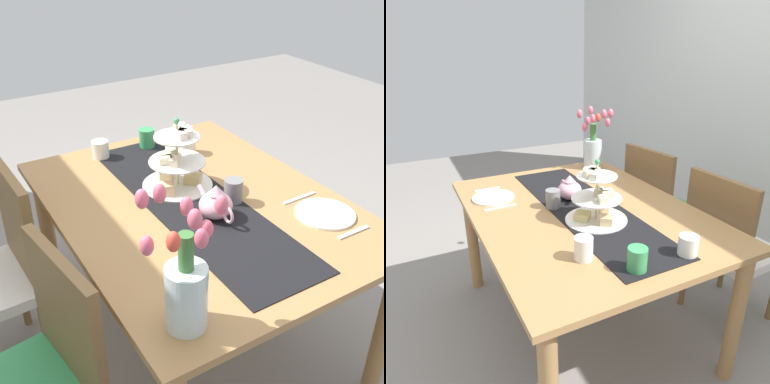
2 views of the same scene
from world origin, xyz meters
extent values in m
plane|color=gray|center=(0.00, 0.00, 0.00)|extent=(8.00, 8.00, 0.00)
cube|color=#A37747|center=(0.00, 0.00, 0.73)|extent=(1.43, 1.07, 0.03)
cylinder|color=#A37747|center=(-0.65, -0.47, 0.36)|extent=(0.07, 0.07, 0.72)
cylinder|color=#A37747|center=(0.65, -0.47, 0.36)|extent=(0.07, 0.07, 0.72)
cylinder|color=#A37747|center=(0.65, 0.47, 0.36)|extent=(0.07, 0.07, 0.72)
cylinder|color=brown|center=(-0.12, 0.68, 0.21)|extent=(0.04, 0.04, 0.41)
cube|color=brown|center=(-0.29, 0.65, 0.69)|extent=(0.42, 0.09, 0.45)
cylinder|color=brown|center=(0.49, 0.66, 0.21)|extent=(0.04, 0.04, 0.41)
cylinder|color=brown|center=(0.13, 0.65, 0.21)|extent=(0.04, 0.04, 0.41)
cube|color=brown|center=(0.31, 0.65, 0.69)|extent=(0.42, 0.05, 0.45)
cube|color=black|center=(0.00, 0.02, 0.75)|extent=(1.27, 0.35, 0.00)
cylinder|color=beige|center=(0.15, 0.00, 0.89)|extent=(0.01, 0.01, 0.28)
cylinder|color=white|center=(0.15, 0.00, 0.75)|extent=(0.30, 0.30, 0.01)
cylinder|color=white|center=(0.15, 0.00, 0.86)|extent=(0.24, 0.24, 0.01)
cylinder|color=white|center=(0.15, 0.00, 0.97)|extent=(0.19, 0.19, 0.01)
cube|color=#DEBD88|center=(0.22, 0.01, 0.78)|extent=(0.08, 0.08, 0.04)
cube|color=#E7C087|center=(0.09, 0.07, 0.78)|extent=(0.07, 0.06, 0.05)
cube|color=#D9C17C|center=(0.13, -0.06, 0.77)|extent=(0.09, 0.09, 0.04)
cube|color=beige|center=(0.21, -0.01, 0.88)|extent=(0.06, 0.05, 0.03)
cube|color=beige|center=(0.18, 0.05, 0.88)|extent=(0.06, 0.07, 0.03)
cube|color=beige|center=(0.15, 0.06, 0.88)|extent=(0.05, 0.06, 0.03)
cube|color=#F4DDC2|center=(0.12, 0.03, 0.88)|extent=(0.07, 0.06, 0.03)
cube|color=silver|center=(0.12, 0.00, 0.99)|extent=(0.06, 0.04, 0.03)
cube|color=beige|center=(0.12, -0.03, 0.99)|extent=(0.06, 0.07, 0.03)
cube|color=beige|center=(0.15, -0.04, 0.99)|extent=(0.04, 0.06, 0.03)
cube|color=silver|center=(0.19, -0.03, 0.99)|extent=(0.06, 0.07, 0.03)
sphere|color=#389356|center=(0.15, 0.00, 1.04)|extent=(0.02, 0.02, 0.02)
ellipsoid|color=#E5A8BC|center=(-0.14, 0.00, 0.80)|extent=(0.13, 0.13, 0.10)
cone|color=#E5A8BC|center=(-0.14, 0.00, 0.87)|extent=(0.06, 0.06, 0.04)
cylinder|color=#E5A8BC|center=(-0.05, 0.00, 0.81)|extent=(0.07, 0.02, 0.06)
torus|color=#E5A8BC|center=(-0.22, 0.00, 0.80)|extent=(0.07, 0.01, 0.07)
cylinder|color=silver|center=(-0.57, 0.38, 0.84)|extent=(0.12, 0.12, 0.20)
cylinder|color=#3D7538|center=(-0.57, 0.38, 0.99)|extent=(0.04, 0.04, 0.12)
ellipsoid|color=#E5607A|center=(-0.48, 0.40, 1.13)|extent=(0.04, 0.04, 0.06)
ellipsoid|color=#E5607A|center=(-0.48, 0.45, 1.13)|extent=(0.04, 0.04, 0.06)
ellipsoid|color=#E5607A|center=(-0.56, 0.49, 1.05)|extent=(0.04, 0.04, 0.06)
ellipsoid|color=#EF4C38|center=(-0.62, 0.44, 1.08)|extent=(0.04, 0.04, 0.06)
ellipsoid|color=#E5607A|center=(-0.63, 0.39, 1.13)|extent=(0.04, 0.04, 0.06)
ellipsoid|color=#E5607A|center=(-0.62, 0.37, 1.07)|extent=(0.04, 0.04, 0.06)
ellipsoid|color=#E5607A|center=(-0.59, 0.29, 1.12)|extent=(0.04, 0.04, 0.06)
ellipsoid|color=#E5607A|center=(-0.56, 0.31, 1.04)|extent=(0.04, 0.04, 0.06)
ellipsoid|color=#E5607A|center=(-0.52, 0.35, 1.10)|extent=(0.04, 0.04, 0.06)
cylinder|color=white|center=(0.58, 0.17, 0.79)|extent=(0.08, 0.08, 0.08)
cylinder|color=white|center=(-0.35, -0.37, 0.75)|extent=(0.23, 0.23, 0.01)
cube|color=silver|center=(-0.49, -0.37, 0.75)|extent=(0.02, 0.15, 0.01)
cube|color=silver|center=(-0.20, -0.37, 0.75)|extent=(0.02, 0.17, 0.01)
cylinder|color=slate|center=(-0.08, -0.13, 0.80)|extent=(0.08, 0.08, 0.09)
cylinder|color=white|center=(0.42, -0.21, 0.79)|extent=(0.08, 0.08, 0.09)
cylinder|color=#389356|center=(0.58, -0.07, 0.79)|extent=(0.08, 0.08, 0.09)
camera|label=1|loc=(-1.45, 0.90, 1.75)|focal=45.67mm
camera|label=2|loc=(1.48, -0.78, 1.52)|focal=33.27mm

